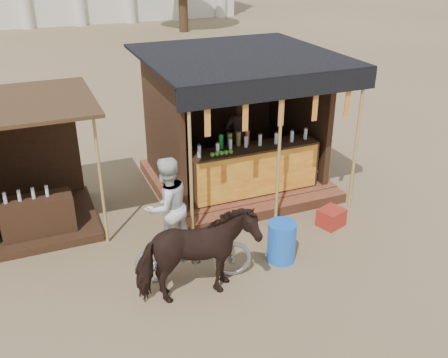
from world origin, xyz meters
TOP-DOWN VIEW (x-y plane):
  - ground at (0.00, 0.00)m, footprint 120.00×120.00m
  - main_stall at (1.01, 3.36)m, footprint 3.60×3.61m
  - secondary_stall at (-3.17, 3.24)m, footprint 2.40×2.40m
  - cow at (-1.01, 0.16)m, footprint 1.73×0.83m
  - motorbike at (-0.91, 0.62)m, footprint 1.88×1.03m
  - bystander at (-1.04, 1.51)m, footprint 0.98×0.87m
  - blue_barrel at (0.57, 0.55)m, footprint 0.54×0.54m
  - red_crate at (1.93, 1.15)m, footprint 0.53×0.50m
  - cooler at (2.16, 2.60)m, footprint 0.75×0.63m

SIDE VIEW (x-z plane):
  - ground at x=0.00m, z-range 0.00..0.00m
  - red_crate at x=1.93m, z-range 0.00..0.33m
  - cooler at x=2.16m, z-range 0.00..0.46m
  - blue_barrel at x=0.57m, z-range 0.00..0.68m
  - motorbike at x=-0.91m, z-range 0.00..0.94m
  - cow at x=-1.01m, z-range 0.00..1.44m
  - bystander at x=-1.04m, z-range 0.00..1.69m
  - secondary_stall at x=-3.17m, z-range -0.34..2.04m
  - main_stall at x=1.01m, z-range -0.37..2.41m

